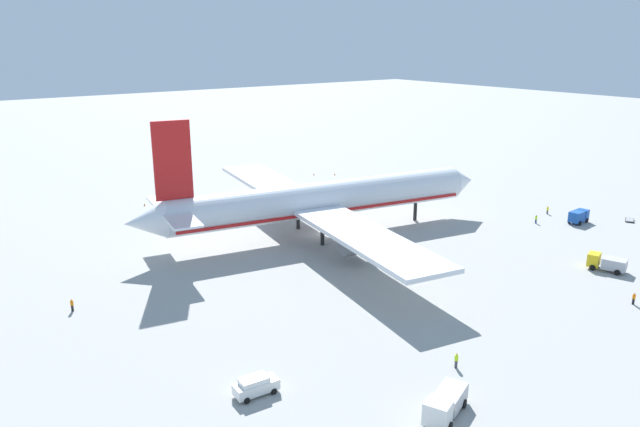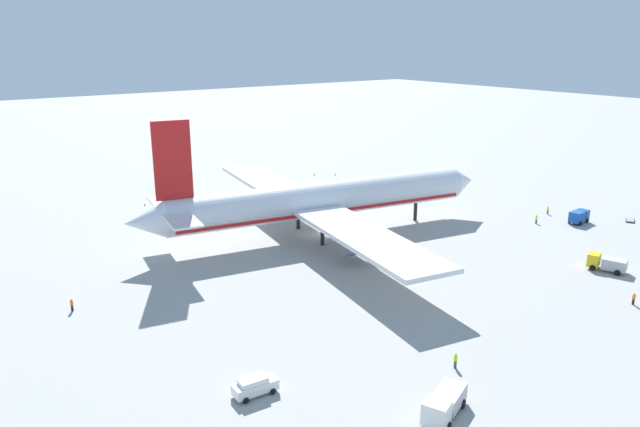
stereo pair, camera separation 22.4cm
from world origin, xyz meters
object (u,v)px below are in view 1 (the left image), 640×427
Objects in this scene: ground_worker_5 at (456,360)px; traffic_cone_0 at (314,174)px; ground_worker_2 at (634,299)px; service_truck_1 at (579,216)px; ground_worker_1 at (536,219)px; ground_worker_0 at (72,305)px; traffic_cone_3 at (144,205)px; traffic_cone_1 at (335,174)px; airliner at (318,201)px; ground_worker_3 at (548,210)px; baggage_cart_0 at (630,220)px; traffic_cone_2 at (245,183)px; service_truck_2 at (607,262)px; service_van at (256,386)px; service_truck_0 at (445,404)px.

ground_worker_5 is 97.01m from traffic_cone_0.
ground_worker_2 is 0.94× the size of ground_worker_5.
ground_worker_1 is (-6.80, 4.72, -0.56)m from service_truck_1.
ground_worker_0 is 3.18× the size of traffic_cone_3.
traffic_cone_0 and traffic_cone_1 have the same top height.
airliner is at bearing -131.19° from traffic_cone_1.
ground_worker_3 is 2.93× the size of traffic_cone_1.
airliner is 52.29m from ground_worker_2.
ground_worker_3 is at bearing -40.52° from traffic_cone_3.
baggage_cart_0 is 2.01× the size of ground_worker_3.
ground_worker_5 is at bearing -105.09° from traffic_cone_2.
service_truck_2 is at bearing -57.30° from airliner.
service_van is at bearing -132.21° from traffic_cone_1.
ground_worker_1 is 3.01× the size of traffic_cone_3.
ground_worker_0 is at bearing 127.07° from ground_worker_5.
ground_worker_0 is 89.38m from traffic_cone_1.
service_truck_0 reaches higher than baggage_cart_0.
traffic_cone_1 is 1.00× the size of traffic_cone_3.
ground_worker_3 is at bearing -19.79° from airliner.
baggage_cart_0 is 74.67m from traffic_cone_0.
ground_worker_2 reaches higher than traffic_cone_2.
traffic_cone_3 is (-43.97, 78.54, -1.04)m from service_truck_2.
airliner is at bearing 160.21° from ground_worker_3.
service_truck_1 is 64.10m from ground_worker_5.
ground_worker_5 is at bearing 34.88° from service_truck_0.
ground_worker_0 reaches higher than traffic_cone_1.
traffic_cone_3 is at bearing 87.21° from service_truck_0.
service_van is 53.46m from ground_worker_2.
service_truck_2 is at bearing -25.70° from ground_worker_0.
service_van is at bearing -170.37° from service_truck_1.
service_truck_1 is 8.29m from ground_worker_1.
airliner is at bearing 153.69° from ground_worker_1.
service_truck_0 is 3.90× the size of ground_worker_5.
service_truck_1 is 7.26m from ground_worker_3.
service_truck_0 is at bearing -108.53° from traffic_cone_2.
baggage_cart_0 is at bearing -42.77° from traffic_cone_3.
traffic_cone_0 is (51.00, 92.09, -1.09)m from service_truck_0.
baggage_cart_0 is 71.53m from ground_worker_5.
service_truck_1 is 2.92× the size of ground_worker_1.
service_truck_1 reaches higher than traffic_cone_1.
service_truck_1 is 10.85m from baggage_cart_0.
traffic_cone_3 is at bearing 137.23° from baggage_cart_0.
ground_worker_3 is 2.93× the size of traffic_cone_0.
ground_worker_3 is (20.13, 23.75, -0.50)m from service_truck_2.
ground_worker_0 is 0.98× the size of ground_worker_5.
ground_worker_1 is 59.74m from ground_worker_5.
ground_worker_3 is 2.93× the size of traffic_cone_3.
service_truck_0 is at bearing -121.95° from traffic_cone_1.
ground_worker_5 is at bearing -87.78° from traffic_cone_3.
ground_worker_1 is 1.03× the size of ground_worker_3.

